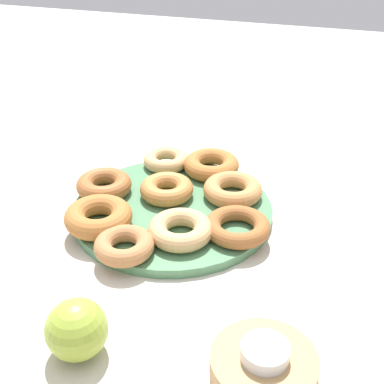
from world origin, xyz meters
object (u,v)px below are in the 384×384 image
object	(u,v)px
donut_plate	(173,210)
donut_5	(167,189)
donut_3	(237,227)
tealight	(265,352)
donut_2	(166,160)
donut_7	(124,246)
apple	(77,330)
donut_8	(104,185)
donut_4	(98,217)
candle_holder	(264,366)
donut_0	(181,230)
donut_6	(211,165)
donut_1	(233,190)

from	to	relation	value
donut_plate	donut_5	distance (m)	0.04
donut_3	tealight	size ratio (longest dim) A/B	1.83
donut_2	donut_7	bearing A→B (deg)	6.81
donut_5	apple	bearing A→B (deg)	1.71
tealight	donut_5	bearing A→B (deg)	-143.77
donut_plate	donut_2	xyz separation A→B (m)	(-0.12, -0.05, 0.02)
donut_8	donut_5	bearing A→B (deg)	100.04
donut_8	apple	distance (m)	0.30
donut_4	candle_holder	world-z (taller)	donut_4
donut_4	donut_5	size ratio (longest dim) A/B	1.16
donut_0	donut_3	world-z (taller)	donut_0
donut_3	donut_2	bearing A→B (deg)	-134.34
donut_2	donut_6	xyz separation A→B (m)	(-0.00, 0.08, 0.00)
donut_3	donut_6	distance (m)	0.17
tealight	donut_plate	bearing A→B (deg)	-143.74
donut_2	donut_6	distance (m)	0.08
donut_1	donut_6	size ratio (longest dim) A/B	0.98
donut_2	candle_holder	xyz separation A→B (m)	(0.36, 0.23, -0.01)
donut_0	donut_8	bearing A→B (deg)	-117.27
donut_2	donut_4	xyz separation A→B (m)	(0.19, -0.03, 0.00)
donut_3	donut_5	size ratio (longest dim) A/B	1.11
candle_holder	donut_8	bearing A→B (deg)	-130.83
donut_6	donut_7	world-z (taller)	donut_6
candle_holder	donut_1	bearing A→B (deg)	-160.95
tealight	apple	bearing A→B (deg)	-81.32
donut_0	tealight	bearing A→B (deg)	39.38
donut_6	apple	size ratio (longest dim) A/B	1.39
donut_4	donut_7	xyz separation A→B (m)	(0.05, 0.06, -0.00)
apple	donut_1	bearing A→B (deg)	165.27
donut_7	donut_8	xyz separation A→B (m)	(-0.13, -0.09, 0.00)
donut_2	donut_8	distance (m)	0.12
donut_plate	donut_3	bearing A→B (deg)	70.23
donut_4	candle_holder	size ratio (longest dim) A/B	0.87
donut_3	candle_holder	bearing A→B (deg)	19.82
donut_1	donut_6	xyz separation A→B (m)	(-0.06, -0.05, 0.00)
donut_4	donut_7	world-z (taller)	donut_4
donut_0	donut_5	world-z (taller)	same
donut_3	candle_holder	xyz separation A→B (m)	(0.21, 0.08, -0.01)
donut_7	tealight	world-z (taller)	tealight
tealight	donut_4	bearing A→B (deg)	-122.99
donut_1	donut_8	xyz separation A→B (m)	(0.04, -0.19, 0.00)
donut_1	donut_7	xyz separation A→B (m)	(0.17, -0.10, -0.00)
donut_8	donut_plate	bearing A→B (deg)	86.62
tealight	donut_7	bearing A→B (deg)	-121.35
donut_3	donut_5	distance (m)	0.14
donut_2	tealight	xyz separation A→B (m)	(0.36, 0.23, 0.01)
donut_4	candle_holder	distance (m)	0.31
donut_2	donut_5	xyz separation A→B (m)	(0.09, 0.03, 0.00)
donut_4	donut_5	xyz separation A→B (m)	(-0.10, 0.06, -0.00)
donut_plate	tealight	world-z (taller)	tealight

